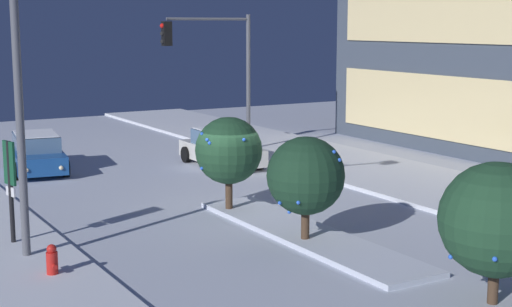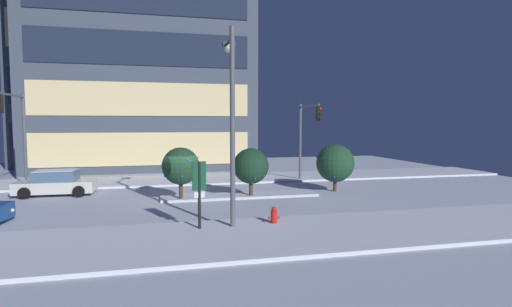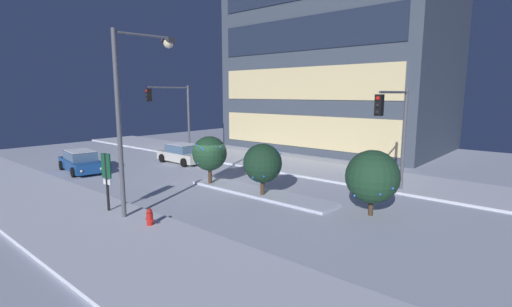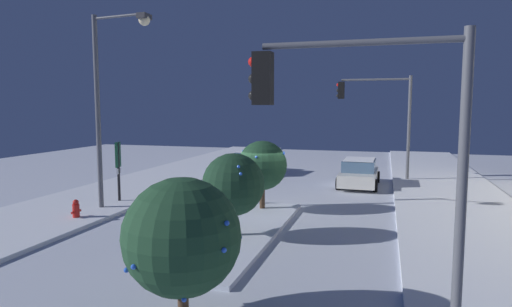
% 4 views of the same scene
% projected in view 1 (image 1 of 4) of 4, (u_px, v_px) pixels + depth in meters
% --- Properties ---
extents(ground, '(52.00, 52.00, 0.00)m').
position_uv_depth(ground, '(227.00, 212.00, 23.53)').
color(ground, silver).
extents(curb_strip_far, '(52.00, 5.20, 0.14)m').
position_uv_depth(curb_strip_far, '(421.00, 183.00, 27.46)').
color(curb_strip_far, silver).
rests_on(curb_strip_far, ground).
extents(median_strip, '(9.00, 1.80, 0.14)m').
position_uv_depth(median_strip, '(305.00, 234.00, 20.77)').
color(median_strip, silver).
rests_on(median_strip, ground).
extents(car_near, '(4.97, 2.57, 1.49)m').
position_uv_depth(car_near, '(37.00, 153.00, 29.94)').
color(car_near, '#19478C').
rests_on(car_near, ground).
extents(car_far, '(4.45, 2.16, 1.49)m').
position_uv_depth(car_far, '(222.00, 148.00, 31.05)').
color(car_far, silver).
rests_on(car_far, ground).
extents(traffic_light_corner_far_left, '(0.32, 4.25, 6.08)m').
position_uv_depth(traffic_light_corner_far_left, '(215.00, 58.00, 32.93)').
color(traffic_light_corner_far_left, '#565960').
rests_on(traffic_light_corner_far_left, ground).
extents(street_lamp_arched, '(0.66, 2.74, 7.97)m').
position_uv_depth(street_lamp_arched, '(48.00, 46.00, 18.12)').
color(street_lamp_arched, '#565960').
rests_on(street_lamp_arched, ground).
extents(fire_hydrant, '(0.48, 0.26, 0.83)m').
position_uv_depth(fire_hydrant, '(52.00, 263.00, 17.23)').
color(fire_hydrant, red).
rests_on(fire_hydrant, ground).
extents(parking_info_sign, '(0.55, 0.18, 2.76)m').
position_uv_depth(parking_info_sign, '(10.00, 180.00, 19.52)').
color(parking_info_sign, black).
rests_on(parking_info_sign, ground).
extents(decorated_tree_median, '(2.03, 2.03, 2.83)m').
position_uv_depth(decorated_tree_median, '(306.00, 176.00, 19.83)').
color(decorated_tree_median, '#473323').
rests_on(decorated_tree_median, ground).
extents(decorated_tree_left_of_median, '(2.36, 2.36, 2.95)m').
position_uv_depth(decorated_tree_left_of_median, '(497.00, 220.00, 15.54)').
color(decorated_tree_left_of_median, '#473323').
rests_on(decorated_tree_left_of_median, ground).
extents(decorated_tree_right_of_median, '(2.03, 2.03, 2.94)m').
position_uv_depth(decorated_tree_right_of_median, '(229.00, 151.00, 23.09)').
color(decorated_tree_right_of_median, '#473323').
rests_on(decorated_tree_right_of_median, ground).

